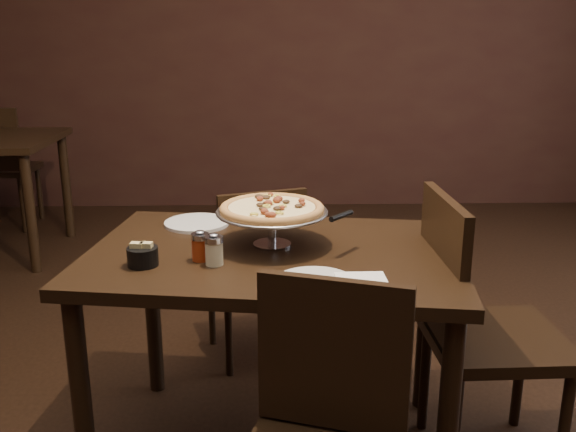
{
  "coord_description": "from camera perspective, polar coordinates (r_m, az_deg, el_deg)",
  "views": [
    {
      "loc": [
        -0.1,
        -1.99,
        1.5
      ],
      "look_at": [
        -0.04,
        0.11,
        0.89
      ],
      "focal_mm": 40.0,
      "sensor_mm": 36.0,
      "label": 1
    }
  ],
  "objects": [
    {
      "name": "packet_caddy",
      "position": [
        2.08,
        -12.81,
        -3.46
      ],
      "size": [
        0.1,
        0.1,
        0.08
      ],
      "rotation": [
        0.0,
        0.0,
        -0.13
      ],
      "color": "black",
      "rests_on": "dining_table"
    },
    {
      "name": "chair_side",
      "position": [
        2.32,
        16.3,
        -9.07
      ],
      "size": [
        0.47,
        0.47,
        0.98
      ],
      "rotation": [
        0.0,
        0.0,
        1.6
      ],
      "color": "black",
      "rests_on": "ground"
    },
    {
      "name": "pepper_flake_shaker",
      "position": [
        2.09,
        -7.8,
        -2.67
      ],
      "size": [
        0.06,
        0.06,
        0.1
      ],
      "color": "maroon",
      "rests_on": "dining_table"
    },
    {
      "name": "parmesan_shaker",
      "position": [
        2.04,
        -6.59,
        -3.0
      ],
      "size": [
        0.06,
        0.06,
        0.11
      ],
      "color": "beige",
      "rests_on": "dining_table"
    },
    {
      "name": "bg_chair_far",
      "position": [
        5.37,
        -24.26,
        4.32
      ],
      "size": [
        0.45,
        0.45,
        0.95
      ],
      "rotation": [
        0.0,
        0.0,
        3.13
      ],
      "color": "black",
      "rests_on": "ground"
    },
    {
      "name": "plate_near",
      "position": [
        1.89,
        2.39,
        -5.9
      ],
      "size": [
        0.24,
        0.24,
        0.01
      ],
      "primitive_type": "cylinder",
      "color": "silver",
      "rests_on": "dining_table"
    },
    {
      "name": "napkin_stack",
      "position": [
        1.89,
        6.61,
        -5.97
      ],
      "size": [
        0.15,
        0.15,
        0.02
      ],
      "primitive_type": "cube",
      "rotation": [
        0.0,
        0.0,
        0.02
      ],
      "color": "white",
      "rests_on": "dining_table"
    },
    {
      "name": "dining_table",
      "position": [
        2.21,
        -1.27,
        -5.57
      ],
      "size": [
        1.35,
        1.0,
        0.78
      ],
      "rotation": [
        0.0,
        0.0,
        -0.14
      ],
      "color": "black",
      "rests_on": "ground"
    },
    {
      "name": "pizza_stand",
      "position": [
        2.19,
        -1.44,
        0.61
      ],
      "size": [
        0.39,
        0.39,
        0.16
      ],
      "color": "#B6B6BD",
      "rests_on": "dining_table"
    },
    {
      "name": "room",
      "position": [
        2.03,
        3.17,
        13.46
      ],
      "size": [
        6.04,
        7.04,
        2.84
      ],
      "color": "black",
      "rests_on": "ground"
    },
    {
      "name": "plate_left",
      "position": [
        2.48,
        -8.12,
        -0.62
      ],
      "size": [
        0.25,
        0.25,
        0.01
      ],
      "primitive_type": "cylinder",
      "color": "silver",
      "rests_on": "dining_table"
    },
    {
      "name": "chair_far",
      "position": [
        2.92,
        -2.88,
        -4.63
      ],
      "size": [
        0.5,
        0.5,
        0.84
      ],
      "rotation": [
        0.0,
        0.0,
        3.47
      ],
      "color": "black",
      "rests_on": "ground"
    },
    {
      "name": "serving_spatula",
      "position": [
        2.12,
        4.76,
        -0.04
      ],
      "size": [
        0.16,
        0.16,
        0.02
      ],
      "rotation": [
        0.0,
        0.0,
        -0.66
      ],
      "color": "#B6B6BD",
      "rests_on": "pizza_stand"
    }
  ]
}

